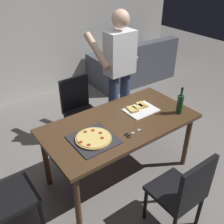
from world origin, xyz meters
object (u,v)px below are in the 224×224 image
couch (133,67)px  kitchen_scissors (131,134)px  pepperoni_pizza_on_tray (93,139)px  person_serving_pizza (119,69)px  chair_near_camera (183,191)px  wine_bottle (180,104)px  chair_far_side (79,106)px  dining_table (120,128)px

couch → kitchen_scissors: couch is taller
couch → pepperoni_pizza_on_tray: (-2.30, -2.08, 0.46)m
kitchen_scissors → person_serving_pizza: bearing=58.7°
person_serving_pizza → couch: bearing=43.0°
person_serving_pizza → pepperoni_pizza_on_tray: bearing=-139.2°
chair_near_camera → wine_bottle: bearing=45.9°
chair_near_camera → chair_far_side: size_ratio=1.00×
chair_far_side → kitchen_scissors: size_ratio=4.65×
chair_near_camera → couch: size_ratio=0.52×
pepperoni_pizza_on_tray → wine_bottle: wine_bottle is taller
dining_table → kitchen_scissors: 0.26m
person_serving_pizza → wine_bottle: size_ratio=5.54×
couch → person_serving_pizza: size_ratio=0.99×
dining_table → couch: 2.77m
pepperoni_pizza_on_tray → kitchen_scissors: (0.35, -0.14, -0.01)m
couch → person_serving_pizza: person_serving_pizza is taller
dining_table → kitchen_scissors: kitchen_scissors is taller
dining_table → wine_bottle: bearing=-20.8°
person_serving_pizza → wine_bottle: (0.14, -0.94, -0.13)m
dining_table → pepperoni_pizza_on_tray: pepperoni_pizza_on_tray is taller
pepperoni_pizza_on_tray → chair_near_camera: bearing=-63.8°
dining_table → couch: bearing=46.3°
chair_far_side → dining_table: bearing=-90.0°
chair_far_side → couch: chair_far_side is taller
person_serving_pizza → pepperoni_pizza_on_tray: size_ratio=4.23×
dining_table → chair_near_camera: size_ratio=1.86×
chair_far_side → kitchen_scissors: chair_far_side is taller
dining_table → chair_far_side: 0.93m
dining_table → chair_far_side: (0.00, 0.91, -0.16)m
person_serving_pizza → kitchen_scissors: bearing=-121.3°
couch → person_serving_pizza: 2.02m
couch → person_serving_pizza: bearing=-137.0°
dining_table → kitchen_scissors: size_ratio=8.67×
couch → wine_bottle: size_ratio=5.47×
dining_table → pepperoni_pizza_on_tray: 0.42m
chair_far_side → kitchen_scissors: (-0.05, -1.15, 0.24)m
chair_far_side → kitchen_scissors: bearing=-92.7°
chair_near_camera → pepperoni_pizza_on_tray: chair_near_camera is taller
chair_near_camera → pepperoni_pizza_on_tray: 0.95m
chair_near_camera → person_serving_pizza: size_ratio=0.51×
dining_table → chair_near_camera: (-0.00, -0.91, -0.16)m
dining_table → wine_bottle: wine_bottle is taller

